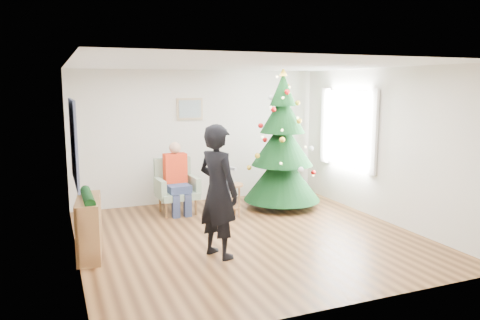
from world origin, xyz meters
name	(u,v)px	position (x,y,z in m)	size (l,w,h in m)	color
floor	(249,236)	(0.00, 0.00, 0.00)	(5.00, 5.00, 0.00)	brown
ceiling	(249,65)	(0.00, 0.00, 2.60)	(5.00, 5.00, 0.00)	white
wall_back	(199,136)	(0.00, 2.50, 1.30)	(5.00, 5.00, 0.00)	silver
wall_front	(346,186)	(0.00, -2.50, 1.30)	(5.00, 5.00, 0.00)	silver
wall_left	(73,164)	(-2.50, 0.00, 1.30)	(5.00, 5.00, 0.00)	silver
wall_right	(384,145)	(2.50, 0.00, 1.30)	(5.00, 5.00, 0.00)	silver
window_panel	(348,128)	(2.47, 1.00, 1.50)	(0.04, 1.30, 1.40)	white
curtains	(347,129)	(2.44, 1.00, 1.50)	(0.05, 1.75, 1.50)	white
christmas_tree	(282,145)	(1.29, 1.41, 1.18)	(1.45, 1.45, 2.63)	#3F2816
stool	(232,200)	(0.16, 1.13, 0.30)	(0.39, 0.39, 0.59)	brown
laptop	(232,183)	(0.16, 1.13, 0.60)	(0.32, 0.21, 0.03)	silver
armchair	(176,193)	(-0.68, 1.77, 0.36)	(0.76, 0.69, 0.99)	gray
seated_person	(177,177)	(-0.67, 1.72, 0.66)	(0.42, 0.59, 1.29)	navy
standing_man	(218,191)	(-0.71, -0.61, 0.90)	(0.66, 0.43, 1.81)	black
game_controller	(232,169)	(-0.52, -0.64, 1.21)	(0.04, 0.13, 0.04)	white
console	(89,227)	(-2.33, 0.08, 0.40)	(0.30, 1.00, 0.80)	brown
garland	(88,197)	(-2.33, 0.08, 0.82)	(0.14, 0.14, 0.90)	black
tapestry	(74,142)	(-2.46, 0.30, 1.55)	(0.03, 1.50, 1.15)	black
framed_picture	(190,109)	(-0.20, 2.46, 1.85)	(0.52, 0.05, 0.42)	tan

